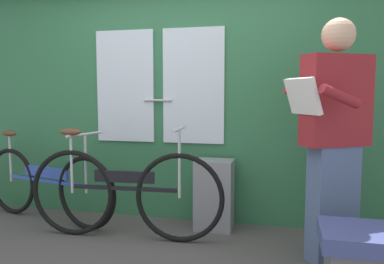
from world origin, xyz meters
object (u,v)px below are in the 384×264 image
Objects in this scene: bicycle_leaning_behind at (46,184)px; trash_bin_by_wall at (214,194)px; bicycle_near_door at (124,193)px; passenger_reading_newspaper at (334,136)px.

bicycle_leaning_behind reaches higher than trash_bin_by_wall.
bicycle_near_door reaches higher than bicycle_leaning_behind.
passenger_reading_newspaper is at bearing -5.78° from bicycle_near_door.
bicycle_near_door is 0.97× the size of passenger_reading_newspaper.
passenger_reading_newspaper reaches higher than trash_bin_by_wall.
bicycle_near_door is at bearing -33.32° from passenger_reading_newspaper.
bicycle_near_door is 0.97m from bicycle_leaning_behind.
bicycle_near_door is 2.68× the size of trash_bin_by_wall.
trash_bin_by_wall is at bearing -58.27° from passenger_reading_newspaper.
trash_bin_by_wall is (-0.97, 0.50, -0.62)m from passenger_reading_newspaper.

